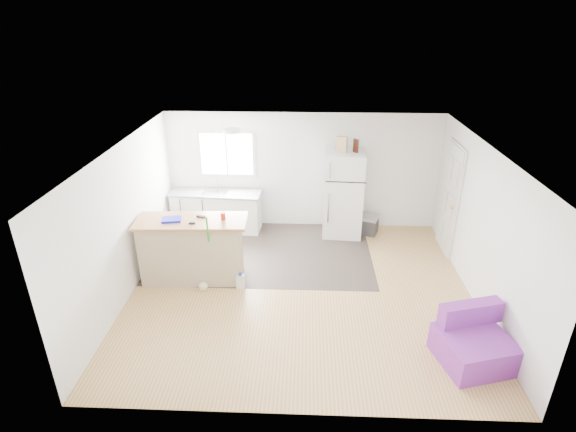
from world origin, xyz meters
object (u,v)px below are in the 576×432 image
object	(u,v)px
kitchen_cabinets	(217,210)
refrigerator	(343,194)
bottle_right	(355,145)
purple_seat	(473,343)
blue_tray	(172,219)
cleaner_jug	(241,281)
cooler	(365,224)
cardboard_box	(342,144)
bottle_left	(357,146)
red_cup	(223,216)
mop	(205,277)
peninsula	(192,249)

from	to	relation	value
kitchen_cabinets	refrigerator	world-z (taller)	refrigerator
bottle_right	purple_seat	bearing A→B (deg)	-70.37
blue_tray	cleaner_jug	bearing A→B (deg)	-12.16
cooler	bottle_right	size ratio (longest dim) A/B	2.42
cleaner_jug	cardboard_box	distance (m)	3.22
cooler	bottle_left	size ratio (longest dim) A/B	2.42
kitchen_cabinets	purple_seat	world-z (taller)	kitchen_cabinets
red_cup	bottle_left	bearing A→B (deg)	37.34
mop	bottle_left	size ratio (longest dim) A/B	5.43
cleaner_jug	blue_tray	bearing A→B (deg)	173.75
cleaner_jug	blue_tray	world-z (taller)	blue_tray
cooler	kitchen_cabinets	bearing A→B (deg)	-158.97
purple_seat	cleaner_jug	bearing A→B (deg)	139.56
peninsula	blue_tray	distance (m)	0.63
kitchen_cabinets	bottle_left	world-z (taller)	bottle_left
cooler	cleaner_jug	world-z (taller)	cooler
cardboard_box	blue_tray	bearing A→B (deg)	-147.01
purple_seat	bottle_left	distance (m)	4.12
cleaner_jug	mop	bearing A→B (deg)	-169.56
bottle_right	cooler	bearing A→B (deg)	5.69
mop	cardboard_box	xyz separation A→B (m)	(2.30, 2.12, 1.66)
cleaner_jug	cardboard_box	world-z (taller)	cardboard_box
kitchen_cabinets	red_cup	xyz separation A→B (m)	(0.50, -1.88, 0.75)
purple_seat	cardboard_box	size ratio (longest dim) A/B	3.47
cleaner_jug	bottle_left	size ratio (longest dim) A/B	1.18
cooler	bottle_left	world-z (taller)	bottle_left
refrigerator	blue_tray	world-z (taller)	refrigerator
mop	blue_tray	world-z (taller)	mop
refrigerator	bottle_right	distance (m)	1.01
purple_seat	mop	size ratio (longest dim) A/B	0.77
refrigerator	cooler	bearing A→B (deg)	7.97
kitchen_cabinets	purple_seat	xyz separation A→B (m)	(4.05, -3.72, -0.16)
refrigerator	cooler	world-z (taller)	refrigerator
bottle_left	bottle_right	xyz separation A→B (m)	(-0.03, 0.05, 0.00)
refrigerator	bottle_right	bearing A→B (deg)	5.43
cleaner_jug	mop	world-z (taller)	mop
red_cup	bottle_left	distance (m)	2.96
cooler	red_cup	size ratio (longest dim) A/B	5.05
kitchen_cabinets	mop	xyz separation A→B (m)	(0.21, -2.24, -0.19)
refrigerator	bottle_left	distance (m)	1.01
purple_seat	bottle_right	distance (m)	4.18
purple_seat	bottle_right	bearing A→B (deg)	94.24
cleaner_jug	mop	size ratio (longest dim) A/B	0.22
blue_tray	bottle_right	xyz separation A→B (m)	(3.08, 1.87, 0.73)
kitchen_cabinets	purple_seat	distance (m)	5.50
kitchen_cabinets	blue_tray	bearing A→B (deg)	-95.48
peninsula	red_cup	bearing A→B (deg)	1.70
peninsula	cardboard_box	distance (m)	3.39
refrigerator	bottle_left	xyz separation A→B (m)	(0.20, -0.05, 0.99)
kitchen_cabinets	red_cup	world-z (taller)	red_cup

